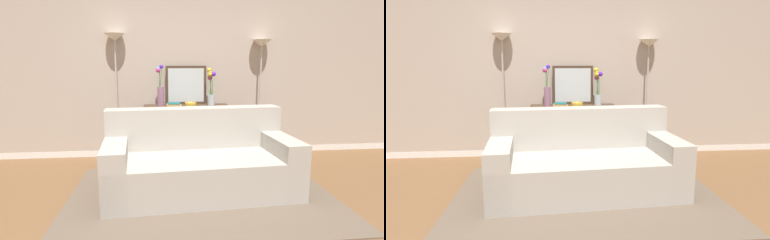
% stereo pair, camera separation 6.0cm
% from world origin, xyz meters
% --- Properties ---
extents(ground_plane, '(16.00, 16.00, 0.02)m').
position_xyz_m(ground_plane, '(0.00, 0.00, -0.01)').
color(ground_plane, brown).
extents(back_wall, '(12.00, 0.15, 2.96)m').
position_xyz_m(back_wall, '(0.00, 2.39, 1.48)').
color(back_wall, white).
rests_on(back_wall, ground).
extents(area_rug, '(2.75, 1.94, 0.01)m').
position_xyz_m(area_rug, '(0.26, 0.73, 0.01)').
color(area_rug, brown).
rests_on(area_rug, ground).
extents(couch, '(2.06, 1.09, 0.88)m').
position_xyz_m(couch, '(0.25, 0.89, 0.31)').
color(couch, '#ADA89E').
rests_on(couch, ground).
extents(console_table, '(1.21, 0.35, 0.79)m').
position_xyz_m(console_table, '(0.22, 2.09, 0.54)').
color(console_table, '#473323').
rests_on(console_table, ground).
extents(floor_lamp_left, '(0.28, 0.28, 1.78)m').
position_xyz_m(floor_lamp_left, '(-0.76, 2.20, 1.40)').
color(floor_lamp_left, '#B7B2A8').
rests_on(floor_lamp_left, ground).
extents(floor_lamp_right, '(0.28, 0.28, 1.71)m').
position_xyz_m(floor_lamp_right, '(1.33, 2.20, 1.35)').
color(floor_lamp_right, '#B7B2A8').
rests_on(floor_lamp_right, ground).
extents(wall_mirror, '(0.59, 0.02, 0.56)m').
position_xyz_m(wall_mirror, '(0.23, 2.24, 1.06)').
color(wall_mirror, '#473323').
rests_on(wall_mirror, console_table).
extents(vase_tall_flowers, '(0.11, 0.11, 0.57)m').
position_xyz_m(vase_tall_flowers, '(-0.15, 2.08, 1.01)').
color(vase_tall_flowers, gray).
rests_on(vase_tall_flowers, console_table).
extents(vase_short_flowers, '(0.13, 0.13, 0.53)m').
position_xyz_m(vase_short_flowers, '(0.57, 2.11, 1.03)').
color(vase_short_flowers, silver).
rests_on(vase_short_flowers, console_table).
extents(fruit_bowl, '(0.16, 0.16, 0.06)m').
position_xyz_m(fruit_bowl, '(0.27, 1.99, 0.81)').
color(fruit_bowl, gold).
rests_on(fruit_bowl, console_table).
extents(book_stack, '(0.21, 0.15, 0.05)m').
position_xyz_m(book_stack, '(0.03, 2.00, 0.81)').
color(book_stack, tan).
rests_on(book_stack, console_table).
extents(book_row_under_console, '(0.23, 0.18, 0.13)m').
position_xyz_m(book_row_under_console, '(-0.16, 2.09, 0.06)').
color(book_row_under_console, '#236033').
rests_on(book_row_under_console, ground).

